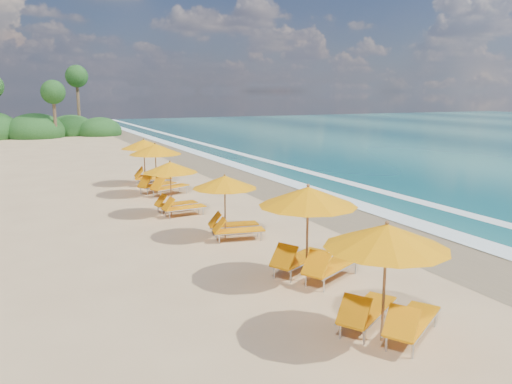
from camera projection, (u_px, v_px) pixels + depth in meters
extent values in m
plane|color=tan|center=(256.00, 222.00, 20.56)|extent=(160.00, 160.00, 0.00)
cube|color=#887251|center=(340.00, 212.00, 22.24)|extent=(4.00, 160.00, 0.01)
cube|color=white|center=(369.00, 208.00, 22.86)|extent=(1.20, 160.00, 0.01)
cube|color=white|center=(421.00, 202.00, 24.12)|extent=(0.80, 160.00, 0.01)
cylinder|color=olive|center=(384.00, 285.00, 10.52)|extent=(0.06, 0.06, 2.46)
cone|color=orange|center=(387.00, 236.00, 10.33)|extent=(3.47, 3.47, 0.49)
sphere|color=olive|center=(387.00, 223.00, 10.27)|extent=(0.09, 0.09, 0.09)
cylinder|color=olive|center=(307.00, 235.00, 13.90)|extent=(0.06, 0.06, 2.57)
cone|color=orange|center=(308.00, 196.00, 13.70)|extent=(3.54, 3.54, 0.52)
sphere|color=olive|center=(308.00, 186.00, 13.65)|extent=(0.09, 0.09, 0.09)
cylinder|color=olive|center=(225.00, 208.00, 18.09)|extent=(0.05, 0.05, 2.19)
cone|color=orange|center=(225.00, 182.00, 17.92)|extent=(2.62, 2.62, 0.44)
sphere|color=olive|center=(225.00, 175.00, 17.87)|extent=(0.08, 0.08, 0.08)
cylinder|color=olive|center=(171.00, 189.00, 21.48)|extent=(0.06, 0.06, 2.20)
cone|color=orange|center=(170.00, 167.00, 21.31)|extent=(2.46, 2.46, 0.44)
sphere|color=olive|center=(170.00, 161.00, 21.26)|extent=(0.08, 0.08, 0.08)
cylinder|color=olive|center=(156.00, 170.00, 25.59)|extent=(0.06, 0.06, 2.51)
cone|color=orange|center=(155.00, 149.00, 25.39)|extent=(3.40, 3.40, 0.50)
sphere|color=olive|center=(155.00, 143.00, 25.34)|extent=(0.09, 0.09, 0.09)
cylinder|color=olive|center=(144.00, 162.00, 28.60)|extent=(0.06, 0.06, 2.45)
cone|color=orange|center=(144.00, 144.00, 28.41)|extent=(2.94, 2.94, 0.49)
sphere|color=olive|center=(144.00, 139.00, 28.36)|extent=(0.09, 0.09, 0.09)
ellipsoid|color=#163D14|center=(35.00, 132.00, 57.89)|extent=(6.40, 6.40, 4.16)
ellipsoid|color=#163D14|center=(71.00, 130.00, 61.35)|extent=(5.60, 5.60, 3.64)
ellipsoid|color=#163D14|center=(100.00, 131.00, 60.85)|extent=(5.00, 5.00, 3.25)
cylinder|color=brown|center=(55.00, 115.00, 56.59)|extent=(0.36, 0.36, 5.00)
sphere|color=#163D14|center=(53.00, 92.00, 56.12)|extent=(2.60, 2.60, 2.60)
cylinder|color=brown|center=(79.00, 106.00, 61.23)|extent=(0.36, 0.36, 6.80)
sphere|color=#163D14|center=(77.00, 76.00, 60.58)|extent=(2.60, 2.60, 2.60)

